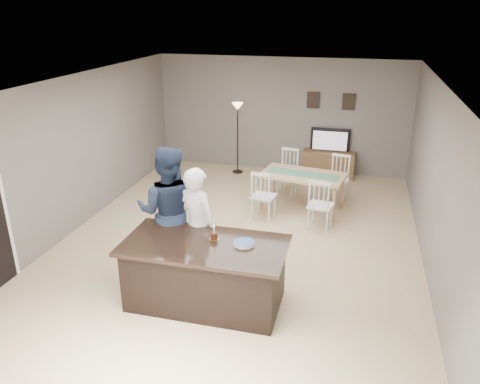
% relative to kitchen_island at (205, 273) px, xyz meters
% --- Properties ---
extents(floor, '(8.00, 8.00, 0.00)m').
position_rel_kitchen_island_xyz_m(floor, '(0.00, 1.80, -0.45)').
color(floor, tan).
rests_on(floor, ground).
extents(room_shell, '(8.00, 8.00, 8.00)m').
position_rel_kitchen_island_xyz_m(room_shell, '(0.00, 1.80, 1.22)').
color(room_shell, slate).
rests_on(room_shell, floor).
extents(kitchen_island, '(2.15, 1.10, 0.90)m').
position_rel_kitchen_island_xyz_m(kitchen_island, '(0.00, 0.00, 0.00)').
color(kitchen_island, black).
rests_on(kitchen_island, floor).
extents(tv_console, '(1.20, 0.40, 0.60)m').
position_rel_kitchen_island_xyz_m(tv_console, '(1.20, 5.57, -0.15)').
color(tv_console, brown).
rests_on(tv_console, floor).
extents(television, '(0.91, 0.12, 0.53)m').
position_rel_kitchen_island_xyz_m(television, '(1.20, 5.64, 0.41)').
color(television, black).
rests_on(television, tv_console).
extents(tv_screen_glow, '(0.78, 0.00, 0.78)m').
position_rel_kitchen_island_xyz_m(tv_screen_glow, '(1.20, 5.56, 0.42)').
color(tv_screen_glow, '#CC5616').
rests_on(tv_screen_glow, tv_console).
extents(picture_frames, '(1.10, 0.02, 0.38)m').
position_rel_kitchen_island_xyz_m(picture_frames, '(1.15, 5.78, 1.30)').
color(picture_frames, black).
rests_on(picture_frames, room_shell).
extents(woman, '(0.74, 0.61, 1.74)m').
position_rel_kitchen_island_xyz_m(woman, '(-0.29, 0.55, 0.42)').
color(woman, silver).
rests_on(woman, floor).
extents(man, '(1.06, 0.88, 1.97)m').
position_rel_kitchen_island_xyz_m(man, '(-0.78, 0.68, 0.53)').
color(man, '#1A253B').
rests_on(man, floor).
extents(birthday_cake, '(0.13, 0.13, 0.21)m').
position_rel_kitchen_island_xyz_m(birthday_cake, '(0.08, 0.15, 0.49)').
color(birthday_cake, gold).
rests_on(birthday_cake, kitchen_island).
extents(plate_stack, '(0.27, 0.27, 0.04)m').
position_rel_kitchen_island_xyz_m(plate_stack, '(0.51, 0.10, 0.47)').
color(plate_stack, white).
rests_on(plate_stack, kitchen_island).
extents(dining_table, '(1.77, 2.00, 0.97)m').
position_rel_kitchen_island_xyz_m(dining_table, '(0.85, 3.46, 0.16)').
color(dining_table, tan).
rests_on(dining_table, floor).
extents(floor_lamp, '(0.25, 0.25, 1.69)m').
position_rel_kitchen_island_xyz_m(floor_lamp, '(-0.94, 5.31, 0.86)').
color(floor_lamp, black).
rests_on(floor_lamp, floor).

